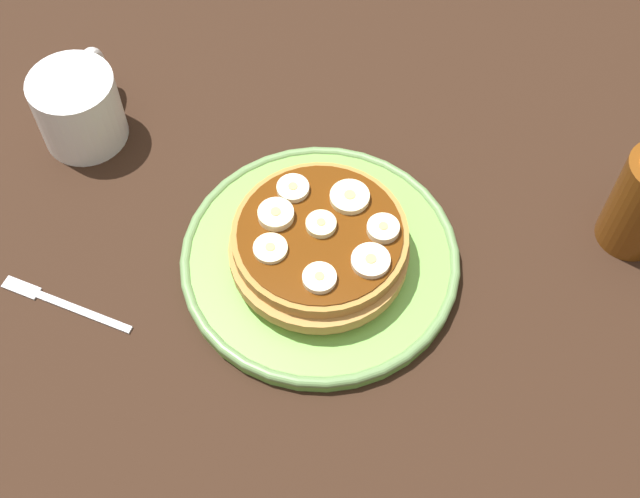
# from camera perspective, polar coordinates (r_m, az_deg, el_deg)

# --- Properties ---
(ground_plane) EXTENTS (1.40, 1.40, 0.03)m
(ground_plane) POSITION_cam_1_polar(r_m,az_deg,el_deg) (0.79, -0.00, -1.59)
(ground_plane) COLOR black
(plate) EXTENTS (0.25, 0.25, 0.02)m
(plate) POSITION_cam_1_polar(r_m,az_deg,el_deg) (0.77, -0.00, -0.68)
(plate) COLOR #72B74C
(plate) RESTS_ON ground_plane
(pancake_stack) EXTENTS (0.16, 0.16, 0.04)m
(pancake_stack) POSITION_cam_1_polar(r_m,az_deg,el_deg) (0.75, -0.07, 0.17)
(pancake_stack) COLOR tan
(pancake_stack) RESTS_ON plate
(banana_slice_0) EXTENTS (0.03, 0.03, 0.01)m
(banana_slice_0) POSITION_cam_1_polar(r_m,az_deg,el_deg) (0.74, -0.07, 1.66)
(banana_slice_0) COLOR #F4F3B3
(banana_slice_0) RESTS_ON pancake_stack
(banana_slice_1) EXTENTS (0.03, 0.03, 0.01)m
(banana_slice_1) POSITION_cam_1_polar(r_m,az_deg,el_deg) (0.73, -3.35, 0.00)
(banana_slice_1) COLOR #F8F0B4
(banana_slice_1) RESTS_ON pancake_stack
(banana_slice_2) EXTENTS (0.03, 0.03, 0.01)m
(banana_slice_2) POSITION_cam_1_polar(r_m,az_deg,el_deg) (0.74, 4.25, 1.36)
(banana_slice_2) COLOR #F3E6BB
(banana_slice_2) RESTS_ON pancake_stack
(banana_slice_3) EXTENTS (0.04, 0.04, 0.01)m
(banana_slice_3) POSITION_cam_1_polar(r_m,az_deg,el_deg) (0.75, 2.00, 3.48)
(banana_slice_3) COLOR #F4EDB3
(banana_slice_3) RESTS_ON pancake_stack
(banana_slice_4) EXTENTS (0.03, 0.03, 0.01)m
(banana_slice_4) POSITION_cam_1_polar(r_m,az_deg,el_deg) (0.76, -1.83, 4.07)
(banana_slice_4) COLOR #F2E9C3
(banana_slice_4) RESTS_ON pancake_stack
(banana_slice_5) EXTENTS (0.03, 0.03, 0.01)m
(banana_slice_5) POSITION_cam_1_polar(r_m,az_deg,el_deg) (0.71, -0.04, -1.98)
(banana_slice_5) COLOR #FBEFC1
(banana_slice_5) RESTS_ON pancake_stack
(banana_slice_6) EXTENTS (0.03, 0.03, 0.01)m
(banana_slice_6) POSITION_cam_1_polar(r_m,az_deg,el_deg) (0.74, -2.98, 2.31)
(banana_slice_6) COLOR #FDEBB6
(banana_slice_6) RESTS_ON pancake_stack
(banana_slice_7) EXTENTS (0.03, 0.03, 0.01)m
(banana_slice_7) POSITION_cam_1_polar(r_m,az_deg,el_deg) (0.72, 3.42, -0.82)
(banana_slice_7) COLOR #F6E5BE
(banana_slice_7) RESTS_ON pancake_stack
(coffee_mug) EXTENTS (0.11, 0.08, 0.08)m
(coffee_mug) POSITION_cam_1_polar(r_m,az_deg,el_deg) (0.88, -15.85, 9.25)
(coffee_mug) COLOR white
(coffee_mug) RESTS_ON ground_plane
(fork) EXTENTS (0.04, 0.13, 0.01)m
(fork) POSITION_cam_1_polar(r_m,az_deg,el_deg) (0.79, -17.15, -3.40)
(fork) COLOR silver
(fork) RESTS_ON ground_plane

